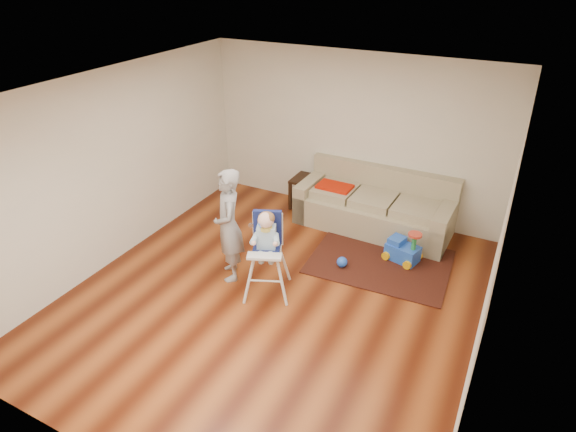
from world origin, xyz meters
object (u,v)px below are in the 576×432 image
at_px(toy_ball, 342,262).
at_px(side_table, 309,193).
at_px(sofa, 374,202).
at_px(ride_on_toy, 404,245).
at_px(adult, 229,226).
at_px(high_chair, 267,255).

bearing_deg(toy_ball, side_table, 129.20).
xyz_separation_m(sofa, ride_on_toy, (0.70, -0.73, -0.21)).
bearing_deg(toy_ball, adult, -146.43).
height_order(ride_on_toy, high_chair, high_chair).
relative_size(ride_on_toy, toy_ball, 3.28).
height_order(sofa, toy_ball, sofa).
xyz_separation_m(side_table, high_chair, (0.54, -2.47, 0.31)).
bearing_deg(side_table, sofa, -9.40).
bearing_deg(sofa, ride_on_toy, -44.29).
xyz_separation_m(sofa, side_table, (-1.25, 0.21, -0.20)).
xyz_separation_m(high_chair, adult, (-0.62, 0.09, 0.22)).
distance_m(sofa, side_table, 1.28).
bearing_deg(side_table, adult, -91.99).
distance_m(toy_ball, adult, 1.72).
bearing_deg(sofa, toy_ball, -89.04).
bearing_deg(toy_ball, high_chair, -125.59).
height_order(ride_on_toy, toy_ball, ride_on_toy).
distance_m(side_table, adult, 2.44).
relative_size(toy_ball, high_chair, 0.13).
bearing_deg(sofa, adult, -119.64).
height_order(ride_on_toy, adult, adult).
height_order(toy_ball, high_chair, high_chair).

